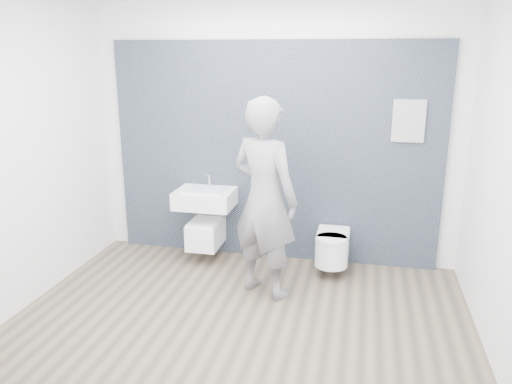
% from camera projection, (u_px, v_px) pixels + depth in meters
% --- Properties ---
extents(ground, '(4.00, 4.00, 0.00)m').
position_uv_depth(ground, '(241.00, 319.00, 4.41)').
color(ground, brown).
rests_on(ground, ground).
extents(room_shell, '(4.00, 4.00, 4.00)m').
position_uv_depth(room_shell, '(240.00, 122.00, 3.94)').
color(room_shell, silver).
rests_on(room_shell, ground).
extents(tile_wall, '(3.60, 0.06, 2.40)m').
position_uv_depth(tile_wall, '(272.00, 255.00, 5.79)').
color(tile_wall, black).
rests_on(tile_wall, ground).
extents(washbasin, '(0.63, 0.47, 0.47)m').
position_uv_depth(washbasin, '(205.00, 198.00, 5.49)').
color(washbasin, white).
rests_on(washbasin, ground).
extents(toilet_square, '(0.33, 0.48, 0.66)m').
position_uv_depth(toilet_square, '(206.00, 231.00, 5.60)').
color(toilet_square, white).
rests_on(toilet_square, ground).
extents(toilet_rounded, '(0.34, 0.58, 0.32)m').
position_uv_depth(toilet_rounded, '(332.00, 247.00, 5.26)').
color(toilet_rounded, white).
rests_on(toilet_rounded, ground).
extents(info_placard, '(0.32, 0.03, 0.43)m').
position_uv_depth(info_placard, '(397.00, 267.00, 5.46)').
color(info_placard, silver).
rests_on(info_placard, ground).
extents(visitor, '(0.82, 0.70, 1.91)m').
position_uv_depth(visitor, '(265.00, 199.00, 4.65)').
color(visitor, slate).
rests_on(visitor, ground).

